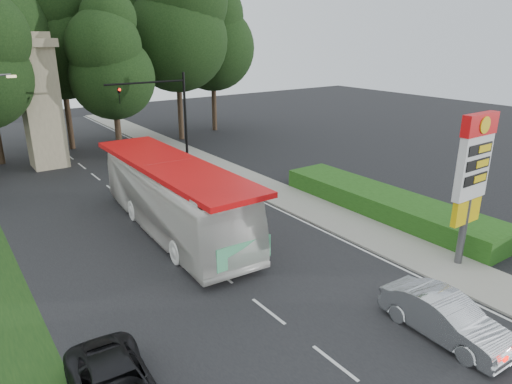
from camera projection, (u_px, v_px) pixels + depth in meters
ground at (346, 373)px, 14.03m from camera, size 120.00×120.00×0.00m
road_surface at (174, 238)px, 23.26m from camera, size 14.00×80.00×0.02m
sidewalk_right at (301, 203)px, 27.90m from camera, size 3.00×80.00×0.12m
hedge at (386, 204)px, 26.29m from camera, size 3.00×14.00×1.20m
gas_station_pylon at (473, 170)px, 19.15m from camera, size 2.10×0.45×6.85m
traffic_signal_mast at (169, 108)px, 34.08m from camera, size 6.10×0.35×7.20m
monument at (41, 101)px, 34.35m from camera, size 3.00×3.00×10.05m
tree_center_right at (55, 20)px, 37.91m from camera, size 9.24×9.24×18.15m
tree_east_near at (109, 36)px, 42.62m from camera, size 8.12×8.12×15.95m
tree_east_mid at (175, 17)px, 41.74m from camera, size 9.52×9.52×18.70m
tree_far_east at (212, 29)px, 46.35m from camera, size 8.68×8.68×17.05m
tree_monument_right at (111, 59)px, 36.03m from camera, size 6.72×6.72×13.20m
transit_bus at (173, 197)px, 23.60m from camera, size 3.88×13.51×3.72m
sedan_silver at (445, 317)px, 15.51m from camera, size 1.75×4.63×1.51m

